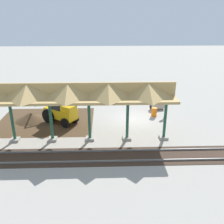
# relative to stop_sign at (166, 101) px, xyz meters

# --- Properties ---
(ground_plane) EXTENTS (120.00, 120.00, 0.00)m
(ground_plane) POSITION_rel_stop_sign_xyz_m (3.34, 1.00, -1.45)
(ground_plane) COLOR #9E998E
(dirt_work_zone) EXTENTS (9.13, 7.00, 0.01)m
(dirt_work_zone) POSITION_rel_stop_sign_xyz_m (12.06, 1.33, -1.45)
(dirt_work_zone) COLOR #4C3823
(dirt_work_zone) RESTS_ON ground
(platform_canopy) EXTENTS (19.78, 3.20, 4.90)m
(platform_canopy) POSITION_rel_stop_sign_xyz_m (10.66, 5.28, 2.71)
(platform_canopy) COLOR #9E998E
(platform_canopy) RESTS_ON ground
(rail_tracks) EXTENTS (60.00, 2.58, 0.15)m
(rail_tracks) POSITION_rel_stop_sign_xyz_m (3.34, 8.03, -1.42)
(rail_tracks) COLOR slate
(rail_tracks) RESTS_ON ground
(stop_sign) EXTENTS (0.70, 0.35, 2.04)m
(stop_sign) POSITION_rel_stop_sign_xyz_m (0.00, 0.00, 0.00)
(stop_sign) COLOR gray
(stop_sign) RESTS_ON ground
(backhoe) EXTENTS (4.95, 3.85, 2.82)m
(backhoe) POSITION_rel_stop_sign_xyz_m (10.62, 1.56, -0.19)
(backhoe) COLOR #EAB214
(backhoe) RESTS_ON ground
(dirt_mound) EXTENTS (5.99, 5.99, 1.48)m
(dirt_mound) POSITION_rel_stop_sign_xyz_m (13.62, 1.02, -1.45)
(dirt_mound) COLOR #4C3823
(dirt_mound) RESTS_ON ground
(concrete_pipe) EXTENTS (1.64, 1.16, 0.74)m
(concrete_pipe) POSITION_rel_stop_sign_xyz_m (0.59, -1.46, -1.09)
(concrete_pipe) COLOR #9E9384
(concrete_pipe) RESTS_ON ground
(traffic_barrel) EXTENTS (0.56, 0.56, 0.90)m
(traffic_barrel) POSITION_rel_stop_sign_xyz_m (1.26, 0.37, -1.00)
(traffic_barrel) COLOR orange
(traffic_barrel) RESTS_ON ground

